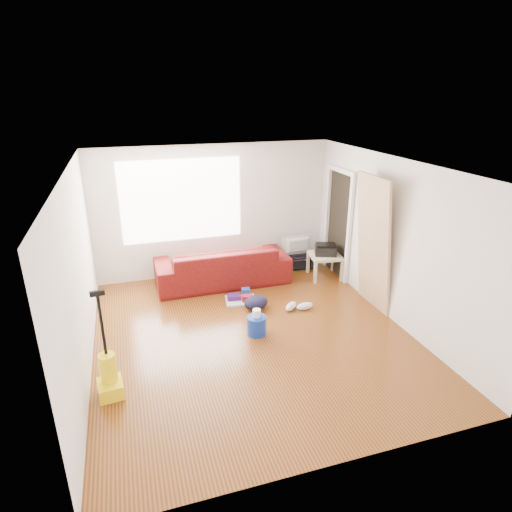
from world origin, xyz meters
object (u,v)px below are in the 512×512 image
object	(u,v)px
side_table	(325,258)
cleaning_tray	(241,298)
bucket	(257,334)
backpack	(256,308)
tv_stand	(298,260)
sofa	(223,282)
vacuum	(109,376)

from	to	relation	value
side_table	cleaning_tray	bearing A→B (deg)	-164.15
side_table	cleaning_tray	size ratio (longest dim) A/B	1.14
bucket	backpack	size ratio (longest dim) A/B	0.70
tv_stand	side_table	bearing A→B (deg)	-57.91
tv_stand	backpack	bearing A→B (deg)	-127.42
side_table	bucket	distance (m)	2.50
sofa	side_table	xyz separation A→B (m)	(1.94, -0.33, 0.39)
tv_stand	vacuum	world-z (taller)	vacuum
vacuum	bucket	bearing A→B (deg)	14.40
tv_stand	side_table	world-z (taller)	side_table
sofa	tv_stand	size ratio (longest dim) A/B	3.24
vacuum	backpack	bearing A→B (deg)	27.77
sofa	bucket	distance (m)	1.94
side_table	bucket	xyz separation A→B (m)	(-1.88, -1.61, -0.39)
bucket	vacuum	world-z (taller)	vacuum
bucket	side_table	bearing A→B (deg)	40.52
cleaning_tray	vacuum	world-z (taller)	vacuum
backpack	bucket	bearing A→B (deg)	-119.29
side_table	vacuum	world-z (taller)	vacuum
cleaning_tray	backpack	world-z (taller)	cleaning_tray
cleaning_tray	backpack	bearing A→B (deg)	-63.58
sofa	side_table	bearing A→B (deg)	170.25
sofa	vacuum	world-z (taller)	vacuum
sofa	bucket	bearing A→B (deg)	91.81
backpack	vacuum	distance (m)	2.77
vacuum	cleaning_tray	bearing A→B (deg)	35.18
bucket	tv_stand	bearing A→B (deg)	54.44
bucket	backpack	distance (m)	0.79
cleaning_tray	backpack	xyz separation A→B (m)	(0.16, -0.33, -0.06)
bucket	vacuum	xyz separation A→B (m)	(-2.07, -0.76, 0.25)
sofa	backpack	distance (m)	1.21
tv_stand	side_table	size ratio (longest dim) A/B	1.17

